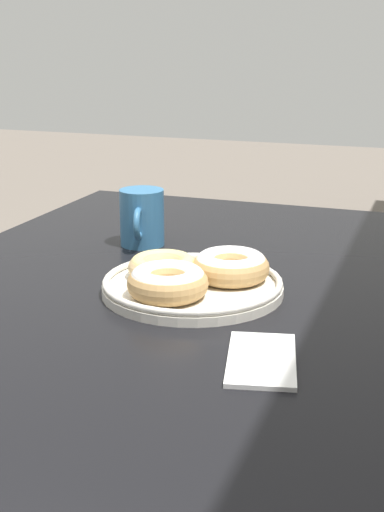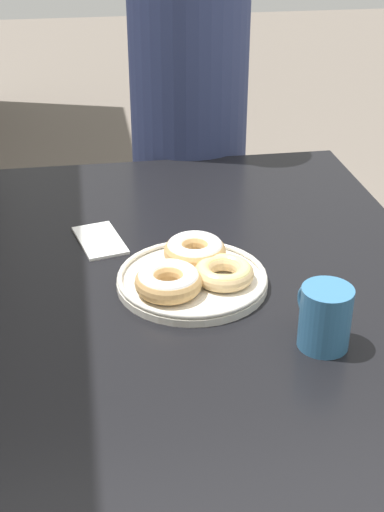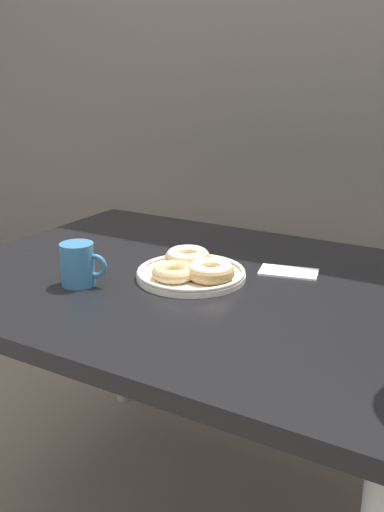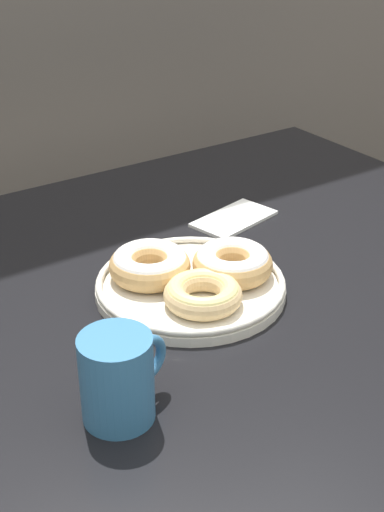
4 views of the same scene
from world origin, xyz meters
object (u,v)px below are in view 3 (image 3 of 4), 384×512
Objects in this scene: donut_plate at (192,269)px; coffee_mug at (79,264)px; dining_table at (193,302)px; napkin at (289,272)px.

donut_plate is 2.39× the size of coffee_mug.
dining_table is 0.10m from donut_plate.
donut_plate is at bearing -140.69° from napkin.
coffee_mug is at bearing -141.08° from donut_plate.
coffee_mug reaches higher than dining_table.
napkin is (0.20, 0.15, 0.07)m from dining_table.
coffee_mug is (-0.22, -0.19, 0.12)m from dining_table.
donut_plate is at bearing -66.52° from dining_table.
donut_plate reaches higher than napkin.
dining_table is at bearing 40.88° from coffee_mug.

